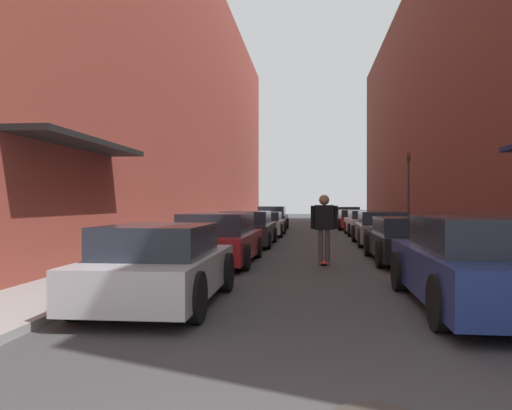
% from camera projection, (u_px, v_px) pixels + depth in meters
% --- Properties ---
extents(ground, '(105.97, 105.97, 0.00)m').
position_uv_depth(ground, '(313.00, 241.00, 21.02)').
color(ground, '#38383A').
extents(curb_strip_left, '(1.80, 48.17, 0.12)m').
position_uv_depth(curb_strip_left, '(228.00, 232.00, 26.30)').
color(curb_strip_left, gray).
rests_on(curb_strip_left, ground).
extents(curb_strip_right, '(1.80, 48.17, 0.12)m').
position_uv_depth(curb_strip_right, '(401.00, 234.00, 25.32)').
color(curb_strip_right, gray).
rests_on(curb_strip_right, ground).
extents(building_row_left, '(4.90, 48.17, 14.30)m').
position_uv_depth(building_row_left, '(174.00, 99.00, 26.59)').
color(building_row_left, brown).
rests_on(building_row_left, ground).
extents(building_row_right, '(4.90, 48.17, 13.94)m').
position_uv_depth(building_row_right, '(461.00, 96.00, 24.97)').
color(building_row_right, brown).
rests_on(building_row_right, ground).
extents(parked_car_left_0, '(1.87, 3.93, 1.27)m').
position_uv_depth(parked_car_left_0, '(160.00, 266.00, 7.89)').
color(parked_car_left_0, '#B7B7BC').
rests_on(parked_car_left_0, ground).
extents(parked_car_left_1, '(2.01, 4.63, 1.34)m').
position_uv_depth(parked_car_left_1, '(218.00, 239.00, 13.29)').
color(parked_car_left_1, maroon).
rests_on(parked_car_left_1, ground).
extents(parked_car_left_2, '(2.06, 4.81, 1.30)m').
position_uv_depth(parked_car_left_2, '(247.00, 229.00, 18.92)').
color(parked_car_left_2, '#232326').
rests_on(parked_car_left_2, ground).
extents(parked_car_left_3, '(2.04, 4.46, 1.17)m').
position_uv_depth(parked_car_left_3, '(263.00, 224.00, 24.51)').
color(parked_car_left_3, '#B7B7BC').
rests_on(parked_car_left_3, ground).
extents(parked_car_left_4, '(1.88, 4.19, 1.41)m').
position_uv_depth(parked_car_left_4, '(272.00, 218.00, 30.34)').
color(parked_car_left_4, '#232326').
rests_on(parked_car_left_4, ground).
extents(parked_car_right_0, '(1.99, 4.75, 1.40)m').
position_uv_depth(parked_car_right_0, '(477.00, 265.00, 7.53)').
color(parked_car_right_0, navy).
rests_on(parked_car_right_0, ground).
extents(parked_car_right_1, '(1.98, 4.52, 1.23)m').
position_uv_depth(parked_car_right_1, '(407.00, 240.00, 13.56)').
color(parked_car_right_1, black).
rests_on(parked_car_right_1, ground).
extents(parked_car_right_2, '(1.93, 4.58, 1.29)m').
position_uv_depth(parked_car_right_2, '(380.00, 229.00, 19.08)').
color(parked_car_right_2, gray).
rests_on(parked_car_right_2, ground).
extents(parked_car_right_3, '(1.91, 3.96, 1.24)m').
position_uv_depth(parked_car_right_3, '(366.00, 223.00, 24.79)').
color(parked_car_right_3, silver).
rests_on(parked_car_right_3, ground).
extents(parked_car_right_4, '(1.86, 4.45, 1.20)m').
position_uv_depth(parked_car_right_4, '(352.00, 220.00, 30.41)').
color(parked_car_right_4, maroon).
rests_on(parked_car_right_4, ground).
extents(parked_car_right_5, '(1.96, 3.98, 1.34)m').
position_uv_depth(parked_car_right_5, '(347.00, 217.00, 35.19)').
color(parked_car_right_5, '#515459').
rests_on(parked_car_right_5, ground).
extents(skateboarder, '(0.70, 0.78, 1.83)m').
position_uv_depth(skateboarder, '(324.00, 221.00, 13.05)').
color(skateboarder, '#B2231E').
rests_on(skateboarder, ground).
extents(traffic_light, '(0.16, 0.22, 3.88)m').
position_uv_depth(traffic_light, '(408.00, 185.00, 23.65)').
color(traffic_light, '#2D2D2D').
rests_on(traffic_light, curb_strip_right).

